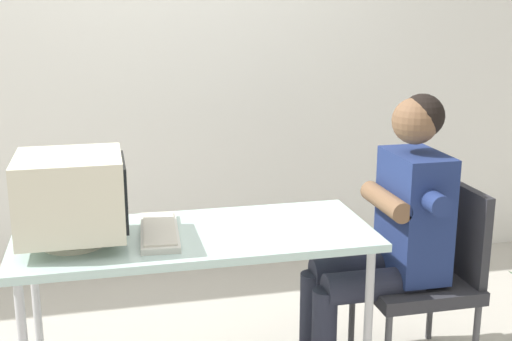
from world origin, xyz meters
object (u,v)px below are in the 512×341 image
Objects in this scene: desk at (196,246)px; person_seated at (390,228)px; keyboard at (159,231)px; office_chair at (429,268)px; crt_monitor at (72,196)px.

person_seated is at bearing 0.10° from desk.
office_chair is at bearing -0.43° from keyboard.
keyboard is (-0.15, 0.01, 0.07)m from desk.
keyboard is at bearing 179.57° from office_chair.
desk is 0.16m from keyboard.
crt_monitor reaches higher than desk.
crt_monitor reaches higher than office_chair.
desk is 3.18× the size of keyboard.
person_seated is (0.87, 0.00, 0.01)m from desk.
office_chair is (1.21, -0.01, -0.28)m from keyboard.
crt_monitor is at bearing -178.98° from office_chair.
crt_monitor is 0.32× the size of person_seated.
office_chair reaches higher than desk.
person_seated reaches higher than office_chair.
office_chair is 0.29m from person_seated.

